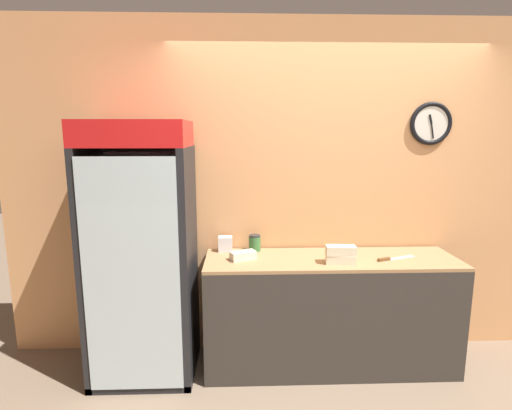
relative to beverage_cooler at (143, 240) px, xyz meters
name	(u,v)px	position (x,y,z in m)	size (l,w,h in m)	color
wall_back	(325,190)	(1.42, 0.32, 0.32)	(5.20, 0.09, 2.70)	tan
prep_counter	(329,312)	(1.42, -0.01, -0.60)	(1.92, 0.55, 0.88)	#332D28
beverage_cooler	(143,240)	(0.00, 0.00, 0.00)	(0.74, 0.63, 1.90)	black
sandwich_stack_bottom	(341,259)	(1.46, -0.14, -0.12)	(0.22, 0.12, 0.07)	beige
sandwich_stack_middle	(341,250)	(1.46, -0.14, -0.06)	(0.22, 0.11, 0.07)	beige
sandwich_flat_left	(243,256)	(0.75, -0.03, -0.12)	(0.21, 0.16, 0.06)	beige
chefs_knife	(391,259)	(1.86, -0.07, -0.15)	(0.32, 0.15, 0.02)	silver
condiment_jar	(255,243)	(0.84, 0.19, -0.09)	(0.10, 0.10, 0.13)	#336B38
napkin_dispenser	(225,244)	(0.61, 0.20, -0.10)	(0.11, 0.09, 0.12)	silver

